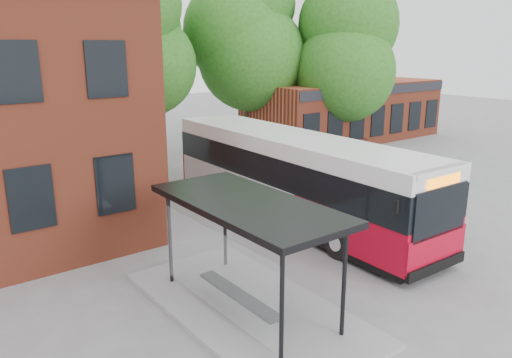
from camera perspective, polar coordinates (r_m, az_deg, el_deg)
ground at (r=16.44m, az=9.80°, el=-8.32°), size 100.00×100.00×0.00m
shop_row at (r=35.91m, az=10.02°, el=7.74°), size 14.00×6.20×4.00m
bus_shelter at (r=12.40m, az=-0.94°, el=-8.82°), size 3.60×7.00×2.90m
bike_rail at (r=29.40m, az=7.96°, el=2.63°), size 5.20×0.10×0.38m
tree_0 at (r=26.66m, az=-26.63°, el=11.46°), size 7.92×7.92×11.00m
tree_1 at (r=29.78m, az=-13.43°, el=12.27°), size 7.92×7.92×10.40m
tree_2 at (r=32.45m, az=-1.07°, el=13.40°), size 7.92×7.92×11.00m
tree_3 at (r=32.85m, az=10.41°, el=11.68°), size 7.04×7.04×9.28m
city_bus at (r=18.78m, az=4.23°, el=0.10°), size 3.08×12.84×3.25m
bicycle_0 at (r=26.73m, az=5.03°, el=1.95°), size 1.57×0.55×0.83m
bicycle_1 at (r=27.32m, az=5.51°, el=2.36°), size 1.59×0.48×0.95m
bicycle_2 at (r=29.03m, az=6.82°, el=3.02°), size 1.70×0.62×0.89m
bicycle_3 at (r=29.26m, az=6.31°, el=3.21°), size 1.67×0.96×0.97m
bicycle_4 at (r=29.13m, az=7.73°, el=2.99°), size 1.66×0.73×0.84m
bicycle_5 at (r=29.65m, az=8.54°, el=3.34°), size 1.76×0.84×1.02m
bicycle_6 at (r=31.20m, az=9.24°, el=3.83°), size 1.81×0.66×0.94m
bicycle_7 at (r=30.90m, az=11.97°, el=3.64°), size 1.72×0.88×1.00m
bicycle_extra_0 at (r=30.41m, az=11.76°, el=3.47°), size 1.71×0.69×1.00m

